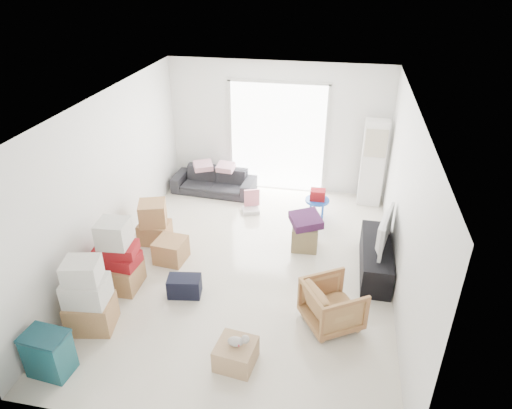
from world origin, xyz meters
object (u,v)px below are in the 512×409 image
at_px(sofa, 214,178).
at_px(ottoman, 305,237).
at_px(television, 378,242).
at_px(tv_console, 375,258).
at_px(kids_table, 317,198).
at_px(armchair, 333,303).
at_px(storage_bins, 49,353).
at_px(ac_tower, 373,163).
at_px(wood_crate, 236,354).

xyz_separation_m(sofa, ottoman, (2.10, -1.73, -0.12)).
bearing_deg(sofa, television, -30.25).
xyz_separation_m(tv_console, kids_table, (-1.04, 1.53, 0.17)).
xyz_separation_m(tv_console, armchair, (-0.62, -1.33, 0.11)).
bearing_deg(ottoman, tv_console, -21.39).
relative_size(storage_bins, kids_table, 1.00).
relative_size(ac_tower, storage_bins, 2.94).
bearing_deg(ac_tower, storage_bins, -126.72).
height_order(sofa, armchair, armchair).
distance_m(sofa, storage_bins, 5.05).
relative_size(sofa, kids_table, 2.91).
distance_m(tv_console, armchair, 1.47).
height_order(armchair, storage_bins, armchair).
distance_m(ottoman, wood_crate, 2.79).
distance_m(tv_console, television, 0.31).
bearing_deg(sofa, ac_tower, 6.24).
distance_m(sofa, armchair, 4.41).
bearing_deg(kids_table, sofa, 163.42).
bearing_deg(television, tv_console, 12.36).
xyz_separation_m(ac_tower, wood_crate, (-1.69, -4.61, -0.72)).
bearing_deg(armchair, ottoman, -14.60).
xyz_separation_m(storage_bins, kids_table, (2.86, 4.35, 0.12)).
bearing_deg(armchair, kids_table, -23.15).
relative_size(tv_console, armchair, 2.06).
height_order(television, storage_bins, television).
bearing_deg(ottoman, wood_crate, -101.91).
distance_m(tv_console, sofa, 3.93).
xyz_separation_m(tv_console, storage_bins, (-3.90, -2.82, 0.05)).
relative_size(armchair, storage_bins, 1.21).
relative_size(ottoman, wood_crate, 0.94).
relative_size(television, storage_bins, 1.59).
xyz_separation_m(armchair, kids_table, (-0.42, 2.86, 0.06)).
height_order(armchair, ottoman, armchair).
bearing_deg(ac_tower, sofa, -177.33).
bearing_deg(ottoman, sofa, 140.50).
xyz_separation_m(sofa, kids_table, (2.22, -0.66, 0.08)).
distance_m(ac_tower, ottoman, 2.28).
height_order(kids_table, wood_crate, kids_table).
xyz_separation_m(ac_tower, ottoman, (-1.12, -1.88, -0.66)).
height_order(tv_console, television, television).
bearing_deg(wood_crate, tv_console, 52.55).
bearing_deg(television, wood_crate, 154.91).
bearing_deg(wood_crate, television, 52.55).
bearing_deg(ottoman, ac_tower, 59.36).
relative_size(ac_tower, kids_table, 2.94).
relative_size(sofa, wood_crate, 3.73).
bearing_deg(tv_console, television, -90.00).
height_order(ac_tower, sofa, ac_tower).
distance_m(storage_bins, wood_crate, 2.23).
height_order(television, ottoman, television).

